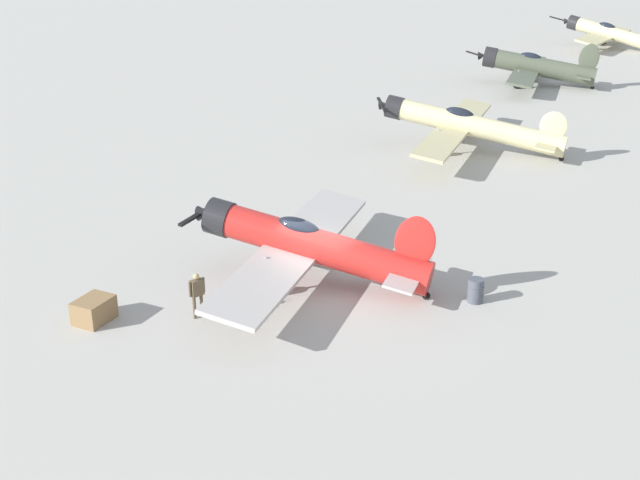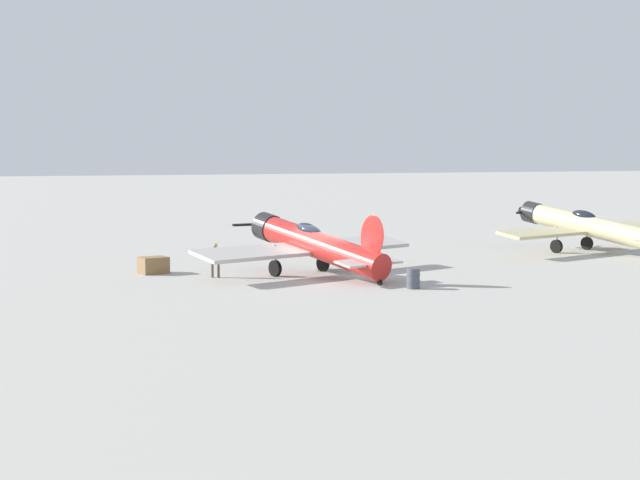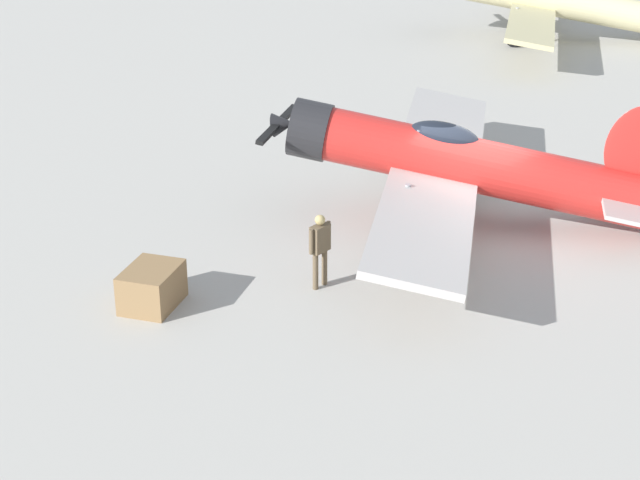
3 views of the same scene
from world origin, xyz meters
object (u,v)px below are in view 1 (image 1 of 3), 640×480
at_px(airplane_foreground, 307,244).
at_px(equipment_crate, 94,310).
at_px(airplane_far_line, 534,66).
at_px(fuel_drum, 476,290).
at_px(airplane_mid_apron, 467,125).
at_px(airplane_outer_stand, 610,33).
at_px(ground_crew_mechanic, 197,291).

bearing_deg(airplane_foreground, equipment_crate, 42.38).
relative_size(airplane_far_line, equipment_crate, 8.04).
bearing_deg(fuel_drum, airplane_mid_apron, -148.30).
xyz_separation_m(airplane_foreground, airplane_outer_stand, (-58.70, -11.94, -0.10)).
xyz_separation_m(airplane_foreground, fuel_drum, (-2.63, 5.80, -1.10)).
bearing_deg(airplane_mid_apron, airplane_outer_stand, -98.14).
height_order(equipment_crate, fuel_drum, fuel_drum).
xyz_separation_m(airplane_far_line, ground_crew_mechanic, (43.12, 8.75, -0.47)).
xyz_separation_m(airplane_mid_apron, ground_crew_mechanic, (23.88, 3.40, -0.55)).
bearing_deg(equipment_crate, fuel_drum, 136.13).
bearing_deg(airplane_far_line, airplane_mid_apron, 84.41).
bearing_deg(equipment_crate, ground_crew_mechanic, 134.70).
xyz_separation_m(airplane_outer_stand, fuel_drum, (56.07, 17.74, -1.00)).
height_order(airplane_outer_stand, fuel_drum, airplane_outer_stand).
relative_size(airplane_mid_apron, ground_crew_mechanic, 7.96).
xyz_separation_m(airplane_far_line, airplane_outer_stand, (-20.22, -2.13, -0.03)).
distance_m(airplane_mid_apron, fuel_drum, 19.56).
relative_size(airplane_far_line, fuel_drum, 13.63).
bearing_deg(fuel_drum, airplane_far_line, -156.48).
relative_size(airplane_mid_apron, airplane_outer_stand, 1.14).
bearing_deg(airplane_mid_apron, airplane_far_line, -93.35).
height_order(ground_crew_mechanic, fuel_drum, ground_crew_mechanic).
bearing_deg(airplane_far_line, airplane_outer_stand, -105.10).
relative_size(ground_crew_mechanic, equipment_crate, 1.09).
bearing_deg(airplane_mid_apron, ground_crew_mechanic, 79.24).
bearing_deg(airplane_foreground, fuel_drum, -176.51).
distance_m(airplane_far_line, airplane_outer_stand, 20.33).
bearing_deg(ground_crew_mechanic, fuel_drum, 55.86).
bearing_deg(ground_crew_mechanic, airplane_outer_stand, 108.96).
bearing_deg(fuel_drum, ground_crew_mechanic, -43.36).
distance_m(ground_crew_mechanic, fuel_drum, 10.01).
bearing_deg(airplane_foreground, airplane_outer_stand, -99.38).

